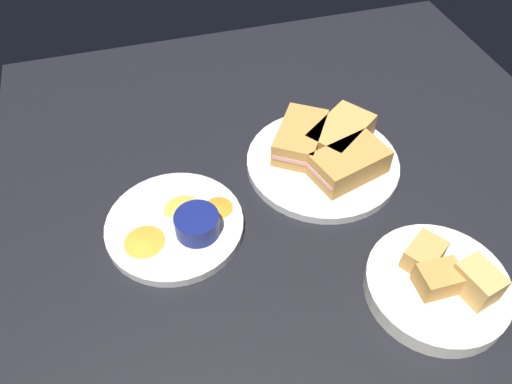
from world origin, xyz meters
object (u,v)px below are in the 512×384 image
Objects in this scene: plate_sandwich_main at (322,163)px; plate_chips_companion at (175,225)px; bread_basket_rear at (439,284)px; spoon_by_gravy_ramekin at (201,230)px; ramekin_dark_sauce at (299,134)px; spoon_by_dark_ramekin at (324,151)px; sandwich_half_near at (349,163)px; sandwich_half_far at (340,135)px; sandwich_half_extra at (300,137)px; ramekin_light_gravy at (197,223)px.

plate_sandwich_main is 1.23× the size of plate_chips_companion.
spoon_by_gravy_ramekin is at bearing -32.12° from bread_basket_rear.
ramekin_dark_sauce is 5.65cm from spoon_by_dark_ramekin.
sandwich_half_near is 0.98× the size of sandwich_half_far.
sandwich_half_near is 0.65× the size of plate_chips_companion.
spoon_by_gravy_ramekin is (22.24, 15.59, -1.79)cm from ramekin_dark_sauce.
ramekin_dark_sauce is at bearing -64.97° from plate_sandwich_main.
spoon_by_gravy_ramekin reaches higher than plate_chips_companion.
ramekin_dark_sauce reaches higher than spoon_by_dark_ramekin.
sandwich_half_near and sandwich_half_far have the same top height.
sandwich_half_far is at bearing 169.03° from sandwich_half_extra.
bread_basket_rear is at bearing 148.06° from ramekin_light_gravy.
ramekin_light_gravy is at bearing -31.94° from bread_basket_rear.
plate_chips_companion is (25.76, 11.32, -3.20)cm from sandwich_half_extra.
sandwich_half_extra is at bearing -147.65° from ramekin_light_gravy.
bread_basket_rear is (-2.11, 32.57, -1.80)cm from sandwich_half_far.
sandwich_half_near is 6.74cm from spoon_by_dark_ramekin.
sandwich_half_near is 25.52cm from bread_basket_rear.
plate_sandwich_main is 6.94cm from ramekin_dark_sauce.
sandwich_half_extra is (2.97, -4.40, 3.20)cm from plate_sandwich_main.
ramekin_dark_sauce is 36.50cm from bread_basket_rear.
bread_basket_rear is at bearing 102.39° from plate_sandwich_main.
sandwich_half_near reaches higher than spoon_by_dark_ramekin.
ramekin_light_gravy is at bearing 32.35° from sandwich_half_extra.
sandwich_half_extra is (5.94, -8.79, 0.00)cm from sandwich_half_near.
ramekin_light_gravy is at bearing 10.73° from sandwich_half_near.
sandwich_half_extra is at bearing -10.97° from sandwich_half_far.
sandwich_half_far is at bearing -100.97° from sandwich_half_near.
spoon_by_dark_ramekin is 31.79cm from bread_basket_rear.
sandwich_half_far reaches higher than plate_sandwich_main.
sandwich_half_near is 2.05× the size of ramekin_light_gravy.
sandwich_half_near is at bearing -82.02° from bread_basket_rear.
ramekin_dark_sauce is 27.43cm from ramekin_light_gravy.
sandwich_half_near reaches higher than ramekin_dark_sauce.
bread_basket_rear is at bearing 147.23° from plate_chips_companion.
sandwich_half_extra is at bearing -74.43° from bread_basket_rear.
sandwich_half_far is 34.72cm from plate_chips_companion.
spoon_by_dark_ramekin is (-3.57, 4.00, -1.79)cm from ramekin_dark_sauce.
plate_sandwich_main is 6.20cm from sandwich_half_extra.
spoon_by_dark_ramekin reaches higher than plate_sandwich_main.
sandwich_half_far reaches higher than ramekin_dark_sauce.
spoon_by_gravy_ramekin is 37.08cm from bread_basket_rear.
sandwich_half_far is at bearing -86.30° from bread_basket_rear.
ramekin_light_gravy reaches higher than spoon_by_gravy_ramekin.
bread_basket_rear reaches higher than ramekin_dark_sauce.
bread_basket_rear is at bearing 105.57° from sandwich_half_extra.
sandwich_half_far is 1.79× the size of spoon_by_dark_ramekin.
sandwich_half_far is 7.50cm from sandwich_half_extra.
sandwich_half_far is (-1.43, -7.37, 0.00)cm from sandwich_half_near.
sandwich_half_near is at bearing 79.03° from sandwich_half_far.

